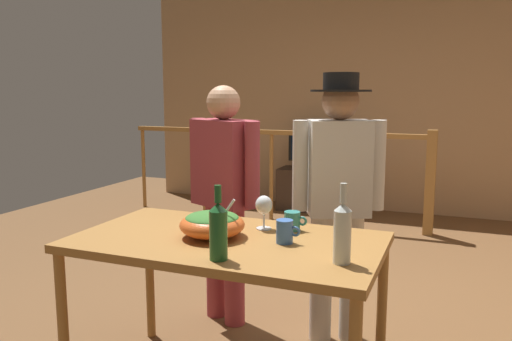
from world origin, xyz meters
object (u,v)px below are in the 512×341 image
salad_bowl (212,223)px  tv_console (315,190)px  person_standing_right (338,188)px  stair_railing (320,162)px  mug_teal (293,221)px  mug_blue (285,232)px  person_standing_left (224,186)px  flat_screen_tv (315,147)px  wine_bottle_green (218,230)px  wine_glass (264,206)px  serving_table (227,253)px  wine_bottle_clear (342,232)px

salad_bowl → tv_console: bearing=98.1°
person_standing_right → stair_railing: bearing=-97.2°
stair_railing → tv_console: (-0.22, 0.62, -0.45)m
mug_teal → mug_blue: bearing=-81.5°
stair_railing → person_standing_left: person_standing_left is taller
stair_railing → flat_screen_tv: stair_railing is taller
mug_blue → tv_console: bearing=103.1°
tv_console → wine_bottle_green: (0.73, -4.23, 0.66)m
wine_bottle_green → person_standing_left: 1.13m
person_standing_left → wine_bottle_green: bearing=137.9°
flat_screen_tv → wine_bottle_green: size_ratio=2.11×
wine_glass → person_standing_left: size_ratio=0.11×
serving_table → wine_glass: size_ratio=8.41×
mug_teal → person_standing_right: bearing=76.8°
wine_bottle_clear → mug_teal: bearing=130.2°
flat_screen_tv → mug_blue: 3.99m
wine_glass → wine_bottle_green: bearing=-90.7°
flat_screen_tv → mug_teal: size_ratio=5.67×
wine_bottle_clear → flat_screen_tv: bearing=106.6°
stair_railing → person_standing_left: bearing=-88.9°
tv_console → person_standing_left: size_ratio=0.60×
wine_glass → mug_teal: size_ratio=1.48×
flat_screen_tv → serving_table: 3.96m
stair_railing → mug_blue: stair_railing is taller
stair_railing → person_standing_left: 2.58m
salad_bowl → stair_railing: bearing=95.8°
wine_bottle_clear → mug_teal: wine_bottle_clear is taller
wine_bottle_green → person_standing_left: (-0.46, 1.03, -0.03)m
flat_screen_tv → person_standing_right: 3.32m
stair_railing → wine_bottle_clear: size_ratio=10.84×
wine_bottle_green → wine_bottle_clear: size_ratio=0.95×
person_standing_right → wine_bottle_green: bearing=51.8°
stair_railing → person_standing_right: size_ratio=2.25×
flat_screen_tv → salad_bowl: 3.96m
wine_bottle_clear → mug_blue: wine_bottle_clear is taller
mug_blue → person_standing_left: size_ratio=0.07×
person_standing_left → wine_glass: bearing=155.5°
wine_bottle_clear → person_standing_left: bearing=136.6°
mug_teal → person_standing_right: person_standing_right is taller
serving_table → wine_bottle_green: bearing=-71.4°
mug_blue → flat_screen_tv: bearing=103.2°
flat_screen_tv → stair_railing: bearing=-69.4°
salad_bowl → person_standing_right: (0.43, 0.75, 0.06)m
wine_glass → person_standing_left: 0.70m
serving_table → salad_bowl: (-0.07, -0.01, 0.14)m
tv_console → wine_bottle_clear: wine_bottle_clear is taller
tv_console → wine_bottle_green: 4.35m
stair_railing → wine_glass: bearing=-80.6°
flat_screen_tv → wine_glass: bearing=-78.7°
salad_bowl → mug_blue: 0.35m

